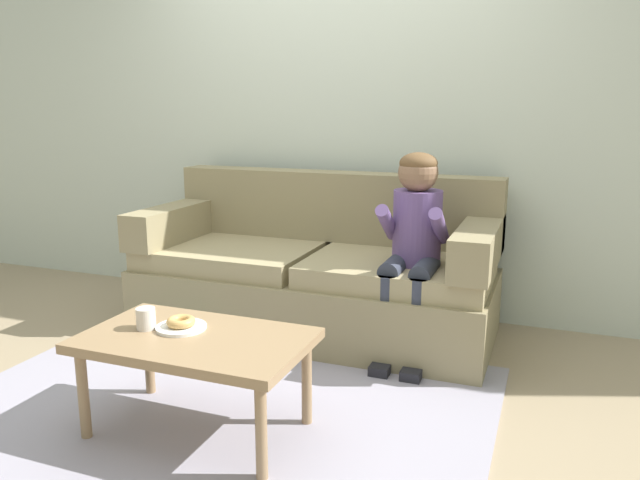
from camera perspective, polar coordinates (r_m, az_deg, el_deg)
ground at (r=3.12m, az=-7.03°, el=-13.11°), size 10.00×10.00×0.00m
wall_back at (r=4.10m, az=1.87°, el=13.25°), size 8.00×0.10×2.80m
area_rug at (r=2.92m, az=-9.41°, el=-14.91°), size 2.41×1.75×0.01m
couch at (r=3.70m, az=-0.27°, el=-3.26°), size 2.09×0.90×0.93m
coffee_table at (r=2.58m, az=-11.49°, el=-9.71°), size 0.92×0.55×0.43m
person_child at (r=3.26m, az=8.70°, el=0.42°), size 0.34×0.58×1.10m
plate at (r=2.64m, az=-12.77°, el=-7.92°), size 0.21×0.21×0.01m
donut at (r=2.64m, az=-12.80°, el=-7.41°), size 0.12×0.12×0.04m
mug at (r=2.67m, az=-15.88°, el=-7.03°), size 0.08×0.08×0.09m
toy_controller at (r=3.45m, az=-14.76°, el=-10.41°), size 0.23×0.09×0.05m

